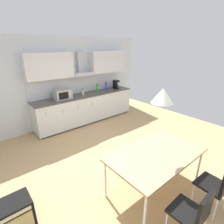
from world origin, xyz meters
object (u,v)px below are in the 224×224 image
bottle_blue (106,86)px  chair_near_left (195,211)px  microwave (62,94)px  pendant_lamp (163,96)px  bottle_white (83,92)px  chair_near_right (219,183)px  bottle_green (97,88)px  dining_table (156,156)px  guitar_amp (12,216)px  coffee_maker (116,84)px

bottle_blue → chair_near_left: size_ratio=0.36×
microwave → pendant_lamp: bearing=-88.9°
bottle_white → chair_near_right: 4.24m
bottle_green → bottle_blue: bearing=-1.5°
dining_table → guitar_amp: size_ratio=3.09×
chair_near_left → chair_near_right: bearing=0.0°
coffee_maker → chair_near_right: size_ratio=0.34×
microwave → coffee_maker: size_ratio=1.60×
microwave → chair_near_right: size_ratio=0.55×
bottle_blue → chair_near_left: 4.67m
bottle_white → microwave: bearing=-179.6°
bottle_white → pendant_lamp: bearing=-100.8°
coffee_maker → chair_near_right: 4.57m
bottle_green → pendant_lamp: (-1.21, -3.38, 0.68)m
chair_near_right → chair_near_left: bearing=-180.0°
bottle_white → dining_table: 3.42m
bottle_white → bottle_green: (0.58, 0.03, 0.04)m
microwave → coffee_maker: bearing=0.7°
bottle_white → chair_near_right: bearing=-93.8°
bottle_white → chair_near_left: bottle_white is taller
coffee_maker → pendant_lamp: 3.98m
coffee_maker → dining_table: size_ratio=0.19×
chair_near_right → microwave: bearing=95.7°
microwave → dining_table: 3.36m
coffee_maker → dining_table: bearing=-121.0°
bottle_white → bottle_green: bearing=3.3°
dining_table → chair_near_right: chair_near_right is taller
bottle_white → bottle_blue: (0.94, 0.02, 0.05)m
coffee_maker → guitar_amp: coffee_maker is taller
bottle_blue → pendant_lamp: size_ratio=0.97×
coffee_maker → guitar_amp: (-4.08, -2.56, -0.86)m
bottle_green → microwave: bearing=-178.3°
dining_table → pendant_lamp: 1.02m
coffee_maker → bottle_white: 1.39m
pendant_lamp → bottle_white: bearing=79.2°
chair_near_left → pendant_lamp: 1.52m
microwave → pendant_lamp: (0.06, -3.34, 0.66)m
chair_near_right → guitar_amp: bearing=145.6°
coffee_maker → bottle_green: coffee_maker is taller
bottle_green → chair_near_right: size_ratio=0.33×
microwave → dining_table: microwave is taller
bottle_green → dining_table: bottle_green is taller
dining_table → chair_near_right: (0.36, -0.86, -0.18)m
bottle_green → guitar_amp: (-3.28, -2.57, -0.83)m
bottle_white → chair_near_left: 4.34m
dining_table → bottle_white: bearing=79.2°
microwave → bottle_green: bottle_green is taller
microwave → bottle_blue: (1.63, 0.03, -0.01)m
guitar_amp → pendant_lamp: size_ratio=1.62×
dining_table → chair_near_left: bearing=-112.7°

